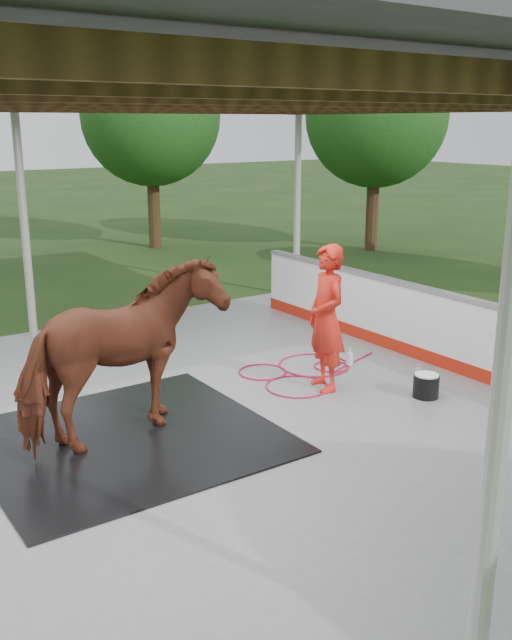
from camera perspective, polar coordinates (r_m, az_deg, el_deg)
ground at (r=8.76m, az=-7.81°, el=-8.98°), size 100.00×100.00×0.00m
concrete_slab at (r=8.75m, az=-7.82°, el=-8.83°), size 12.00×10.00×0.05m
pavilion_structure at (r=7.98m, az=-8.90°, el=17.90°), size 12.60×10.60×4.05m
dasher_board at (r=11.23m, az=13.48°, el=-0.50°), size 0.16×8.00×1.15m
tree_belt at (r=8.92m, az=-9.67°, el=16.46°), size 28.00×28.00×5.80m
rubber_mat at (r=8.54m, az=-10.22°, el=-9.30°), size 3.29×3.09×0.02m
horse at (r=8.16m, az=-10.57°, el=-2.72°), size 2.58×1.56×2.04m
handler at (r=9.68m, az=5.65°, el=0.15°), size 0.64×0.83×2.01m
wash_bucket at (r=9.84m, az=13.45°, el=-5.10°), size 0.35×0.35×0.32m
soap_bottle_a at (r=10.88m, az=7.51°, el=-2.94°), size 0.12×0.12×0.28m
soap_bottle_b at (r=10.66m, az=12.88°, el=-3.92°), size 0.11×0.11×0.17m
hose_coil at (r=10.54m, az=3.72°, el=-4.17°), size 2.35×1.56×0.02m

